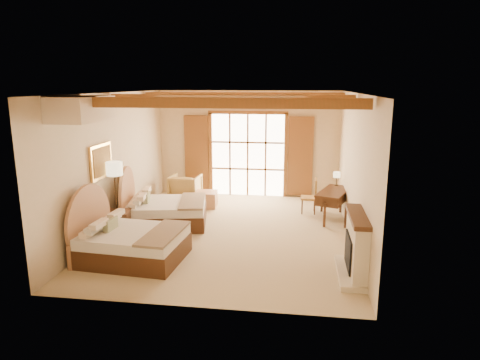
% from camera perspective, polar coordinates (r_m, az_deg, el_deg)
% --- Properties ---
extents(floor, '(7.00, 7.00, 0.00)m').
position_cam_1_polar(floor, '(10.11, -1.34, -6.91)').
color(floor, '#D0BB8C').
rests_on(floor, ground).
extents(wall_back, '(5.50, 0.00, 5.50)m').
position_cam_1_polar(wall_back, '(13.11, 1.07, 4.85)').
color(wall_back, beige).
rests_on(wall_back, ground).
extents(wall_left, '(0.00, 7.00, 7.00)m').
position_cam_1_polar(wall_left, '(10.48, -16.41, 2.33)').
color(wall_left, beige).
rests_on(wall_left, ground).
extents(wall_right, '(0.00, 7.00, 7.00)m').
position_cam_1_polar(wall_right, '(9.64, 14.96, 1.55)').
color(wall_right, beige).
rests_on(wall_right, ground).
extents(ceiling, '(7.00, 7.00, 0.00)m').
position_cam_1_polar(ceiling, '(9.52, -1.44, 11.54)').
color(ceiling, '#B87C3B').
rests_on(ceiling, ground).
extents(ceiling_beams, '(5.39, 4.60, 0.18)m').
position_cam_1_polar(ceiling_beams, '(9.53, -1.44, 10.81)').
color(ceiling_beams, '#965022').
rests_on(ceiling_beams, ceiling).
extents(french_doors, '(3.95, 0.08, 2.60)m').
position_cam_1_polar(french_doors, '(13.11, 1.03, 3.30)').
color(french_doors, white).
rests_on(french_doors, ground).
extents(fireplace, '(0.46, 1.40, 1.16)m').
position_cam_1_polar(fireplace, '(8.01, 15.12, -8.86)').
color(fireplace, beige).
rests_on(fireplace, ground).
extents(painting, '(0.06, 0.95, 0.75)m').
position_cam_1_polar(painting, '(9.77, -17.99, 2.39)').
color(painting, '#EFB351').
rests_on(painting, wall_left).
extents(canopy_valance, '(0.70, 1.40, 0.45)m').
position_cam_1_polar(canopy_valance, '(8.39, -20.38, 8.89)').
color(canopy_valance, '#F9E7C3').
rests_on(canopy_valance, ceiling).
extents(bed_near, '(2.06, 1.62, 1.28)m').
position_cam_1_polar(bed_near, '(8.77, -15.02, -7.79)').
color(bed_near, '#462515').
rests_on(bed_near, floor).
extents(bed_far, '(2.18, 1.78, 1.28)m').
position_cam_1_polar(bed_far, '(10.69, -10.62, -3.85)').
color(bed_far, '#462515').
rests_on(bed_far, floor).
extents(nightstand, '(0.59, 0.59, 0.61)m').
position_cam_1_polar(nightstand, '(10.04, -15.91, -5.71)').
color(nightstand, '#462515').
rests_on(nightstand, floor).
extents(floor_lamp, '(0.36, 0.36, 1.71)m').
position_cam_1_polar(floor_lamp, '(9.90, -16.38, 0.87)').
color(floor_lamp, '#312618').
rests_on(floor_lamp, floor).
extents(armchair, '(0.87, 0.89, 0.79)m').
position_cam_1_polar(armchair, '(12.72, -7.30, -1.04)').
color(armchair, tan).
rests_on(armchair, floor).
extents(ottoman, '(0.63, 0.63, 0.43)m').
position_cam_1_polar(ottoman, '(12.09, -4.55, -2.56)').
color(ottoman, '#A86D46').
rests_on(ottoman, floor).
extents(desk, '(1.03, 1.52, 0.75)m').
position_cam_1_polar(desk, '(11.16, 12.33, -3.13)').
color(desk, '#462515').
rests_on(desk, floor).
extents(desk_chair, '(0.42, 0.42, 0.94)m').
position_cam_1_polar(desk_chair, '(11.61, 9.22, -2.95)').
color(desk_chair, '#A57831').
rests_on(desk_chair, floor).
extents(desk_lamp, '(0.18, 0.18, 0.36)m').
position_cam_1_polar(desk_lamp, '(11.59, 12.78, 0.62)').
color(desk_lamp, '#312618').
rests_on(desk_lamp, desk).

